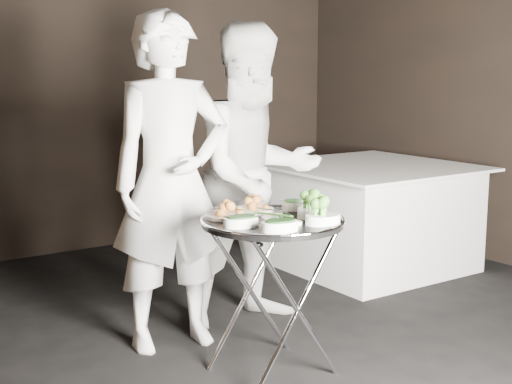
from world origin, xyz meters
TOP-DOWN VIEW (x-y plane):
  - wall_back at (0.00, 3.52)m, footprint 6.00×0.05m
  - tray_stand at (0.18, 0.44)m, footprint 0.55×0.47m
  - serving_tray at (0.18, 0.44)m, footprint 0.74×0.74m
  - potato_plate_a at (0.01, 0.60)m, footprint 0.22×0.22m
  - potato_plate_b at (0.23, 0.65)m, footprint 0.19×0.19m
  - greens_bowl at (0.42, 0.58)m, footprint 0.12×0.12m
  - asparagus_plate_a at (0.19, 0.45)m, footprint 0.18×0.15m
  - asparagus_plate_b at (0.14, 0.30)m, footprint 0.22×0.18m
  - spinach_bowl_a at (-0.05, 0.38)m, footprint 0.19×0.14m
  - spinach_bowl_b at (0.05, 0.20)m, footprint 0.21×0.16m
  - broccoli_bowl_a at (0.39, 0.37)m, footprint 0.23×0.21m
  - broccoli_bowl_b at (0.32, 0.21)m, footprint 0.20×0.14m
  - serving_utensils at (0.20, 0.50)m, footprint 0.58×0.42m
  - waiter_left at (-0.06, 1.09)m, footprint 0.75×0.54m
  - waiter_right at (0.56, 1.13)m, footprint 0.97×0.79m
  - dining_table at (2.02, 1.65)m, footprint 1.46×1.46m

SIDE VIEW (x-z plane):
  - dining_table at x=2.02m, z-range 0.00..0.83m
  - tray_stand at x=0.18m, z-range 0.05..0.86m
  - serving_tray at x=0.18m, z-range 0.80..0.84m
  - asparagus_plate_a at x=0.19m, z-range 0.83..0.86m
  - asparagus_plate_b at x=0.14m, z-range 0.83..0.87m
  - potato_plate_b at x=0.23m, z-range 0.82..0.89m
  - greens_bowl at x=0.42m, z-range 0.83..0.90m
  - spinach_bowl_a at x=-0.05m, z-range 0.83..0.90m
  - spinach_bowl_b at x=0.05m, z-range 0.83..0.90m
  - potato_plate_a at x=0.01m, z-range 0.82..0.90m
  - broccoli_bowl_a at x=0.39m, z-range 0.82..0.91m
  - broccoli_bowl_b at x=0.32m, z-range 0.82..0.91m
  - serving_utensils at x=0.20m, z-range 0.87..0.88m
  - waiter_right at x=0.56m, z-range 0.00..1.87m
  - waiter_left at x=-0.06m, z-range 0.00..1.92m
  - wall_back at x=0.00m, z-range 0.00..3.00m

